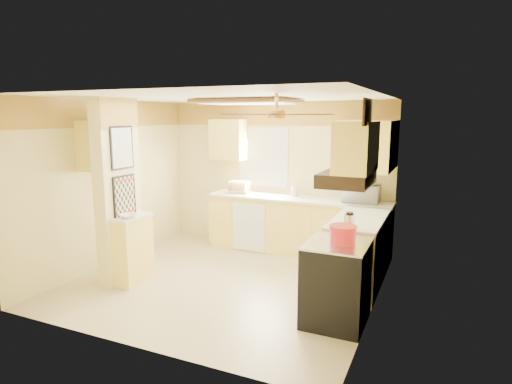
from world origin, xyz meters
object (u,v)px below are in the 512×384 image
at_px(bowl, 128,216).
at_px(kettle, 349,221).
at_px(dutch_oven, 343,234).
at_px(microwave, 362,193).
at_px(stove, 337,282).

relative_size(bowl, kettle, 1.03).
bearing_deg(dutch_oven, microwave, 95.15).
height_order(stove, microwave, microwave).
bearing_deg(microwave, kettle, 97.84).
bearing_deg(dutch_oven, kettle, 94.32).
bearing_deg(microwave, stove, 96.24).
distance_m(bowl, dutch_oven, 2.82).
xyz_separation_m(microwave, kettle, (0.16, -1.63, -0.05)).
height_order(microwave, kettle, microwave).
xyz_separation_m(dutch_oven, kettle, (-0.04, 0.54, 0.02)).
relative_size(microwave, kettle, 2.63).
relative_size(microwave, dutch_oven, 1.79).
height_order(stove, kettle, kettle).
height_order(stove, dutch_oven, dutch_oven).
bearing_deg(dutch_oven, stove, 159.19).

